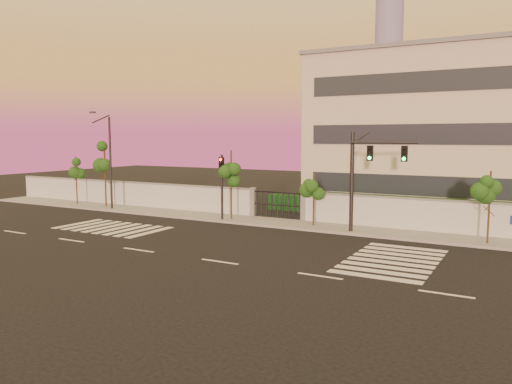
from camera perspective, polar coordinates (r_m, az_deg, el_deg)
ground at (r=23.57m, az=-4.15°, el=-7.96°), size 120.00×120.00×0.00m
sidewalk at (r=32.65m, az=6.02°, el=-3.85°), size 60.00×3.00×0.15m
perimeter_wall at (r=33.82m, az=7.20°, el=-1.81°), size 60.00×0.36×2.20m
hedge_row at (r=36.04m, az=10.39°, el=-1.77°), size 41.00×4.25×1.80m
institutional_building at (r=41.24m, az=24.30°, el=6.22°), size 24.40×12.40×12.25m
distant_skyscraper at (r=314.06m, az=14.94°, el=16.35°), size 16.00×16.00×118.00m
road_markings at (r=27.48m, az=-2.61°, el=-5.88°), size 57.00×7.62×0.02m
street_tree_a at (r=44.87m, az=-19.85°, el=2.43°), size 1.32×1.05×4.19m
street_tree_b at (r=42.44m, az=-16.87°, el=3.54°), size 1.61×1.28×5.40m
street_tree_c at (r=34.32m, az=-2.82°, el=2.61°), size 1.33×1.06×4.91m
street_tree_d at (r=32.20m, az=6.67°, el=0.52°), size 1.37×1.09×3.52m
street_tree_e at (r=29.21m, az=25.21°, el=0.10°), size 1.33×1.06×4.01m
traffic_signal_main at (r=30.05m, az=12.30°, el=2.43°), size 3.83×0.94×6.10m
traffic_signal_secondary at (r=34.28m, az=-3.94°, el=1.46°), size 0.36×0.34×4.62m
streetlight_west at (r=40.99m, az=-16.46°, el=3.75°), size 0.46×1.86×7.74m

